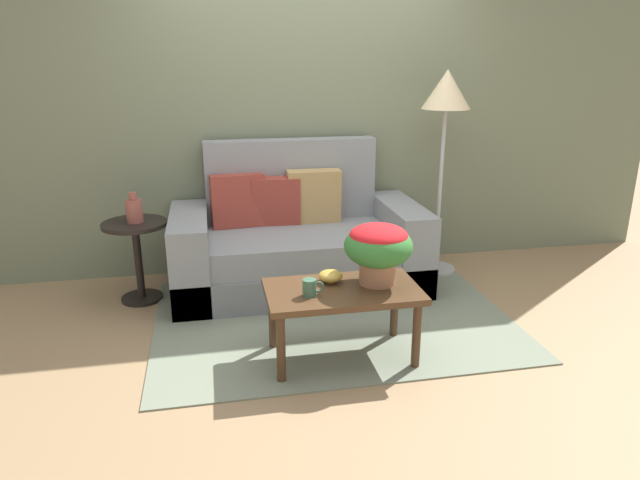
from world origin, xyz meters
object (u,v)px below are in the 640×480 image
Objects in this scene: coffee_table at (342,298)px; potted_plant at (378,246)px; table_vase at (134,210)px; coffee_mug at (310,287)px; side_table at (137,247)px; couch at (297,245)px; snack_bowl at (331,276)px; floor_lamp at (446,106)px.

coffee_table is 2.23× the size of potted_plant.
coffee_table is 1.72m from table_vase.
potted_plant is at bearing 13.78° from coffee_mug.
potted_plant is 3.27× the size of coffee_mug.
side_table is 2.76× the size of table_vase.
coffee_mug is at bearing -95.52° from couch.
snack_bowl is (0.03, -1.08, 0.16)m from couch.
coffee_mug is (-1.32, -1.32, -0.87)m from floor_lamp.
snack_bowl is at bearing -135.29° from floor_lamp.
coffee_mug is (-0.20, -0.06, 0.11)m from coffee_table.
coffee_table is 0.37m from potted_plant.
potted_plant is at bearing -126.21° from floor_lamp.
coffee_mug is at bearing -162.39° from coffee_table.
snack_bowl is 1.60m from table_vase.
couch is 1.27m from coffee_mug.
side_table is 1.86m from potted_plant.
floor_lamp reaches higher than coffee_mug.
floor_lamp is 2.06m from coffee_mug.
floor_lamp reaches higher than couch.
couch is 1.58m from floor_lamp.
couch is at bearing 3.18° from side_table.
snack_bowl is (-1.16, -1.15, -0.88)m from floor_lamp.
side_table is (-1.27, 1.12, 0.03)m from coffee_table.
couch is 1.19m from side_table.
couch is at bearing 3.22° from table_vase.
couch reaches higher than coffee_table.
couch is 15.46× the size of coffee_mug.
potted_plant is 0.34m from snack_bowl.
floor_lamp reaches higher than snack_bowl.
couch reaches higher than snack_bowl.
table_vase is (-1.06, 1.19, 0.19)m from coffee_mug.
snack_bowl is (-0.05, 0.11, 0.10)m from coffee_table.
side_table is 0.28m from table_vase.
side_table is 4.11× the size of snack_bowl.
couch is at bearing 104.77° from potted_plant.
floor_lamp is at bearing 3.24° from table_vase.
potted_plant is at bearing -35.99° from side_table.
potted_plant is (0.22, 0.04, 0.29)m from coffee_table.
coffee_table is at bearing -169.90° from potted_plant.
snack_bowl is at bearing 165.60° from potted_plant.
couch reaches higher than coffee_mug.
potted_plant is (1.49, -1.08, 0.27)m from side_table.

